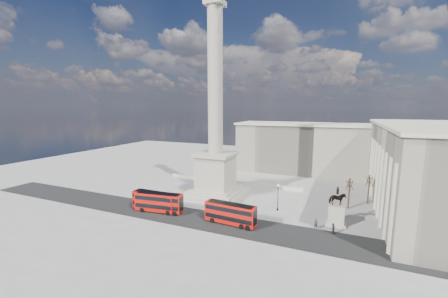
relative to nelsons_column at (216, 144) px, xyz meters
name	(u,v)px	position (x,y,z in m)	size (l,w,h in m)	color
ground	(207,201)	(0.00, -5.00, -12.92)	(180.00, 180.00, 0.00)	#9A9792
asphalt_road	(207,220)	(5.00, -15.00, -12.91)	(120.00, 9.00, 0.01)	black
nelsons_column	(216,144)	(0.00, 0.00, 0.00)	(14.00, 14.00, 49.85)	#ACA18F
balustrade_wall	(232,182)	(0.00, 11.00, -12.37)	(40.00, 0.60, 1.10)	beige
building_east	(430,171)	(45.00, 5.00, -3.59)	(19.00, 46.00, 18.60)	#B2A992
building_northeast	(314,148)	(20.00, 35.00, -4.59)	(51.00, 17.00, 16.60)	#B2A992
red_bus_a	(159,202)	(-6.10, -15.10, -10.74)	(10.48, 3.68, 4.16)	#B41009
red_bus_b	(155,201)	(-7.44, -14.80, -10.76)	(10.14, 2.44, 4.11)	#B41009
red_bus_c	(231,213)	(9.96, -14.78, -10.80)	(10.11, 3.01, 4.04)	#B41009
victorian_lamp	(278,195)	(16.63, -4.29, -9.56)	(0.49, 0.49, 5.70)	black
equestrian_statue	(336,212)	(28.27, -7.34, -10.36)	(3.53, 2.65, 7.48)	beige
bare_tree_near	(408,203)	(39.60, -6.18, -7.45)	(1.59, 1.59, 6.94)	#332319
bare_tree_mid	(350,183)	(30.56, 3.06, -7.30)	(1.88, 1.88, 7.13)	#332319
bare_tree_far	(369,180)	(34.70, 7.75, -7.26)	(1.76, 1.76, 7.17)	#332319
pedestrian_walking	(316,224)	(25.00, -10.47, -11.99)	(0.67, 0.44, 1.85)	black
pedestrian_standing	(333,229)	(27.85, -11.50, -11.95)	(0.94, 0.74, 1.94)	black
pedestrian_crossing	(227,210)	(7.34, -10.50, -12.05)	(1.01, 0.42, 1.73)	black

